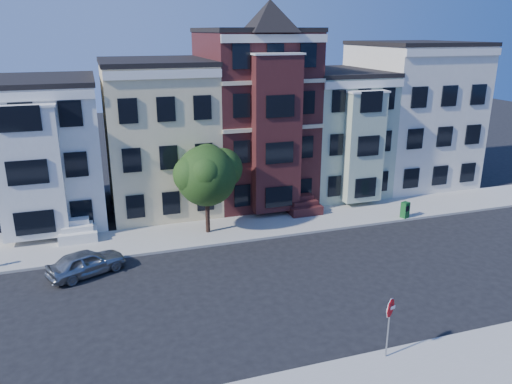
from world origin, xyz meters
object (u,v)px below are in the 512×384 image
object	(u,v)px
parked_car	(86,263)
newspaper_box	(405,210)
stop_sign	(389,324)
street_tree	(206,180)

from	to	relation	value
parked_car	newspaper_box	bearing A→B (deg)	-108.48
parked_car	stop_sign	distance (m)	15.56
parked_car	newspaper_box	size ratio (longest dim) A/B	3.70
newspaper_box	stop_sign	bearing A→B (deg)	-147.53
stop_sign	newspaper_box	bearing A→B (deg)	38.09
parked_car	street_tree	bearing A→B (deg)	-88.38
street_tree	newspaper_box	size ratio (longest dim) A/B	6.32
parked_car	newspaper_box	distance (m)	20.40
street_tree	stop_sign	world-z (taller)	street_tree
parked_car	newspaper_box	xyz separation A→B (m)	(20.33, 1.68, 0.01)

